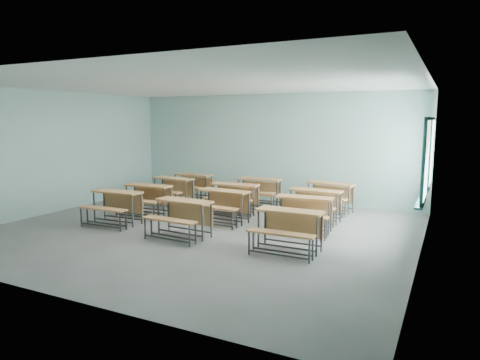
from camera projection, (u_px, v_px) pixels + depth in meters
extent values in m
cube|color=slate|center=(202.00, 230.00, 9.57)|extent=(9.00, 8.00, 0.02)
cube|color=white|center=(200.00, 84.00, 9.11)|extent=(9.00, 8.00, 0.02)
cube|color=#A1CAC2|center=(271.00, 148.00, 12.89)|extent=(9.00, 0.02, 3.20)
cube|color=#A1CAC2|center=(45.00, 184.00, 5.78)|extent=(9.00, 0.02, 3.20)
cube|color=#A1CAC2|center=(56.00, 152.00, 11.32)|extent=(0.02, 8.00, 3.20)
cube|color=#A1CAC2|center=(425.00, 170.00, 7.35)|extent=(0.02, 8.00, 3.20)
cube|color=#1C4E4B|center=(428.00, 185.00, 9.95)|extent=(0.06, 1.20, 0.06)
cube|color=#1C4E4B|center=(433.00, 119.00, 9.73)|extent=(0.06, 1.20, 0.06)
cube|color=#1C4E4B|center=(429.00, 154.00, 9.33)|extent=(0.06, 0.06, 1.60)
cube|color=#1C4E4B|center=(432.00, 151.00, 10.34)|extent=(0.06, 0.06, 1.60)
cube|color=#1C4E4B|center=(431.00, 152.00, 9.84)|extent=(0.04, 0.04, 1.48)
cube|color=#1C4E4B|center=(431.00, 152.00, 9.84)|extent=(0.04, 1.08, 0.04)
cube|color=#1C4E4B|center=(426.00, 188.00, 9.97)|extent=(0.14, 1.28, 0.04)
cube|color=white|center=(432.00, 152.00, 9.83)|extent=(0.01, 1.08, 1.48)
cube|color=#1C4E4B|center=(423.00, 200.00, 8.17)|extent=(0.06, 1.20, 0.06)
cube|color=#1C4E4B|center=(428.00, 119.00, 7.95)|extent=(0.06, 1.20, 0.06)
cube|color=#1C4E4B|center=(423.00, 163.00, 7.56)|extent=(0.06, 0.06, 1.60)
cube|color=#1C4E4B|center=(427.00, 157.00, 8.57)|extent=(0.06, 0.06, 1.60)
cube|color=#1C4E4B|center=(425.00, 160.00, 8.06)|extent=(0.04, 0.04, 1.48)
cube|color=#1C4E4B|center=(425.00, 160.00, 8.06)|extent=(0.04, 1.08, 0.04)
cube|color=#1C4E4B|center=(420.00, 203.00, 8.20)|extent=(0.14, 1.28, 0.04)
cube|color=white|center=(427.00, 160.00, 8.05)|extent=(0.01, 1.08, 1.48)
cube|color=#B17440|center=(117.00, 192.00, 10.08)|extent=(1.25, 0.45, 0.04)
cube|color=#B17440|center=(123.00, 204.00, 10.30)|extent=(1.18, 0.05, 0.43)
cylinder|color=#383A3D|center=(94.00, 207.00, 10.23)|extent=(0.04, 0.04, 0.74)
cylinder|color=#383A3D|center=(132.00, 212.00, 9.75)|extent=(0.04, 0.04, 0.74)
cylinder|color=#383A3D|center=(104.00, 205.00, 10.53)|extent=(0.04, 0.04, 0.74)
cylinder|color=#383A3D|center=(142.00, 209.00, 10.05)|extent=(0.04, 0.04, 0.74)
cube|color=#383A3D|center=(113.00, 220.00, 10.03)|extent=(1.14, 0.06, 0.03)
cube|color=#383A3D|center=(123.00, 217.00, 10.33)|extent=(1.14, 0.06, 0.03)
cube|color=#B17440|center=(103.00, 209.00, 9.68)|extent=(1.25, 0.29, 0.04)
cylinder|color=#383A3D|center=(81.00, 217.00, 9.86)|extent=(0.04, 0.04, 0.43)
cylinder|color=#383A3D|center=(120.00, 222.00, 9.39)|extent=(0.04, 0.04, 0.43)
cylinder|color=#383A3D|center=(87.00, 215.00, 10.04)|extent=(0.04, 0.04, 0.43)
cylinder|color=#383A3D|center=(126.00, 220.00, 9.56)|extent=(0.04, 0.04, 0.43)
cube|color=#383A3D|center=(100.00, 225.00, 9.64)|extent=(1.14, 0.06, 0.03)
cube|color=#383A3D|center=(106.00, 223.00, 9.82)|extent=(1.14, 0.06, 0.03)
cube|color=#B17440|center=(184.00, 201.00, 8.99)|extent=(1.27, 0.49, 0.04)
cube|color=#B17440|center=(190.00, 214.00, 9.20)|extent=(1.18, 0.09, 0.43)
cylinder|color=#383A3D|center=(159.00, 217.00, 9.18)|extent=(0.04, 0.04, 0.74)
cylinder|color=#383A3D|center=(202.00, 224.00, 8.62)|extent=(0.04, 0.04, 0.74)
cylinder|color=#383A3D|center=(168.00, 214.00, 9.47)|extent=(0.04, 0.04, 0.74)
cylinder|color=#383A3D|center=(211.00, 220.00, 8.91)|extent=(0.04, 0.04, 0.74)
cube|color=#383A3D|center=(180.00, 233.00, 8.94)|extent=(1.14, 0.10, 0.03)
cube|color=#383A3D|center=(189.00, 229.00, 9.22)|extent=(1.14, 0.10, 0.03)
cube|color=#B17440|center=(169.00, 220.00, 8.61)|extent=(1.26, 0.33, 0.04)
cylinder|color=#383A3D|center=(145.00, 229.00, 8.84)|extent=(0.04, 0.04, 0.43)
cylinder|color=#383A3D|center=(190.00, 236.00, 8.27)|extent=(0.04, 0.04, 0.43)
cylinder|color=#383A3D|center=(151.00, 227.00, 9.00)|extent=(0.04, 0.04, 0.43)
cylinder|color=#383A3D|center=(196.00, 234.00, 8.44)|extent=(0.04, 0.04, 0.43)
cube|color=#383A3D|center=(167.00, 239.00, 8.57)|extent=(1.14, 0.10, 0.03)
cube|color=#383A3D|center=(173.00, 236.00, 8.74)|extent=(1.14, 0.10, 0.03)
cube|color=#B17440|center=(290.00, 211.00, 8.00)|extent=(1.25, 0.42, 0.04)
cube|color=#B17440|center=(293.00, 225.00, 8.22)|extent=(1.18, 0.03, 0.43)
cylinder|color=#383A3D|center=(258.00, 230.00, 8.16)|extent=(0.04, 0.04, 0.74)
cylinder|color=#383A3D|center=(317.00, 237.00, 7.66)|extent=(0.04, 0.04, 0.74)
cylinder|color=#383A3D|center=(265.00, 226.00, 8.45)|extent=(0.04, 0.04, 0.74)
cylinder|color=#383A3D|center=(322.00, 233.00, 7.96)|extent=(0.04, 0.04, 0.74)
cube|color=#383A3D|center=(286.00, 247.00, 7.95)|extent=(1.14, 0.04, 0.03)
cube|color=#383A3D|center=(292.00, 242.00, 8.24)|extent=(1.14, 0.04, 0.03)
cube|color=#B17440|center=(280.00, 233.00, 7.60)|extent=(1.25, 0.27, 0.04)
cylinder|color=#383A3D|center=(249.00, 243.00, 7.80)|extent=(0.04, 0.04, 0.43)
cylinder|color=#383A3D|center=(309.00, 252.00, 7.30)|extent=(0.04, 0.04, 0.43)
cylinder|color=#383A3D|center=(253.00, 241.00, 7.97)|extent=(0.04, 0.04, 0.43)
cylinder|color=#383A3D|center=(313.00, 249.00, 7.48)|extent=(0.04, 0.04, 0.43)
cube|color=#383A3D|center=(278.00, 255.00, 7.57)|extent=(1.14, 0.04, 0.03)
cube|color=#383A3D|center=(282.00, 252.00, 7.74)|extent=(1.14, 0.04, 0.03)
cube|color=#B17440|center=(148.00, 186.00, 11.03)|extent=(1.26, 0.47, 0.04)
cube|color=#B17440|center=(153.00, 196.00, 11.25)|extent=(1.18, 0.08, 0.43)
cylinder|color=#383A3D|center=(127.00, 200.00, 11.16)|extent=(0.04, 0.04, 0.74)
cylinder|color=#383A3D|center=(164.00, 203.00, 10.71)|extent=(0.04, 0.04, 0.74)
cylinder|color=#383A3D|center=(135.00, 198.00, 11.46)|extent=(0.04, 0.04, 0.74)
cylinder|color=#383A3D|center=(171.00, 201.00, 11.01)|extent=(0.04, 0.04, 0.74)
cube|color=#383A3D|center=(145.00, 212.00, 10.97)|extent=(1.14, 0.09, 0.03)
cube|color=#383A3D|center=(153.00, 209.00, 11.27)|extent=(1.14, 0.09, 0.03)
cube|color=#B17440|center=(137.00, 201.00, 10.62)|extent=(1.25, 0.32, 0.04)
cylinder|color=#383A3D|center=(116.00, 209.00, 10.79)|extent=(0.04, 0.04, 0.43)
cylinder|color=#383A3D|center=(154.00, 213.00, 10.34)|extent=(0.04, 0.04, 0.43)
cylinder|color=#383A3D|center=(121.00, 207.00, 10.97)|extent=(0.04, 0.04, 0.43)
cylinder|color=#383A3D|center=(159.00, 211.00, 10.52)|extent=(0.04, 0.04, 0.43)
cube|color=#383A3D|center=(135.00, 216.00, 10.58)|extent=(1.14, 0.09, 0.03)
cube|color=#383A3D|center=(140.00, 214.00, 10.76)|extent=(1.14, 0.09, 0.03)
cube|color=#B17440|center=(224.00, 191.00, 10.22)|extent=(1.27, 0.49, 0.04)
cube|color=#B17440|center=(229.00, 202.00, 10.43)|extent=(1.18, 0.09, 0.43)
cylinder|color=#383A3D|center=(201.00, 206.00, 10.42)|extent=(0.04, 0.04, 0.74)
cylinder|color=#383A3D|center=(242.00, 211.00, 9.86)|extent=(0.04, 0.04, 0.74)
cylinder|color=#383A3D|center=(209.00, 203.00, 10.70)|extent=(0.04, 0.04, 0.74)
cylinder|color=#383A3D|center=(249.00, 208.00, 10.14)|extent=(0.04, 0.04, 0.74)
cube|color=#383A3D|center=(221.00, 219.00, 10.18)|extent=(1.14, 0.10, 0.03)
cube|color=#383A3D|center=(228.00, 216.00, 10.46)|extent=(1.14, 0.10, 0.03)
cube|color=#B17440|center=(213.00, 207.00, 9.84)|extent=(1.26, 0.33, 0.04)
cylinder|color=#383A3D|center=(191.00, 215.00, 10.07)|extent=(0.04, 0.04, 0.43)
cylinder|color=#383A3D|center=(232.00, 221.00, 9.51)|extent=(0.04, 0.04, 0.43)
cylinder|color=#383A3D|center=(196.00, 214.00, 10.24)|extent=(0.04, 0.04, 0.43)
cylinder|color=#383A3D|center=(237.00, 219.00, 9.68)|extent=(0.04, 0.04, 0.43)
cube|color=#383A3D|center=(211.00, 224.00, 9.81)|extent=(1.14, 0.10, 0.03)
cube|color=#383A3D|center=(216.00, 222.00, 9.98)|extent=(1.14, 0.10, 0.03)
cube|color=#B17440|center=(304.00, 198.00, 9.36)|extent=(1.28, 0.53, 0.04)
cube|color=#B17440|center=(306.00, 210.00, 9.58)|extent=(1.18, 0.13, 0.43)
cylinder|color=#383A3D|center=(277.00, 214.00, 9.47)|extent=(0.04, 0.04, 0.74)
cylinder|color=#383A3D|center=(329.00, 219.00, 9.06)|extent=(0.04, 0.04, 0.74)
cylinder|color=#383A3D|center=(281.00, 211.00, 9.77)|extent=(0.04, 0.04, 0.74)
cylinder|color=#383A3D|center=(331.00, 215.00, 9.37)|extent=(0.04, 0.04, 0.74)
cube|color=#383A3D|center=(302.00, 228.00, 9.30)|extent=(1.14, 0.14, 0.03)
cube|color=#383A3D|center=(305.00, 225.00, 9.61)|extent=(1.14, 0.14, 0.03)
cube|color=#B17440|center=(299.00, 216.00, 8.95)|extent=(1.26, 0.37, 0.04)
cylinder|color=#383A3D|center=(271.00, 226.00, 9.09)|extent=(0.04, 0.04, 0.43)
cylinder|color=#383A3D|center=(325.00, 231.00, 8.69)|extent=(0.04, 0.04, 0.43)
cylinder|color=#383A3D|center=(274.00, 223.00, 9.27)|extent=(0.04, 0.04, 0.43)
cylinder|color=#383A3D|center=(327.00, 228.00, 8.87)|extent=(0.04, 0.04, 0.43)
cube|color=#383A3D|center=(297.00, 234.00, 8.91)|extent=(1.14, 0.14, 0.03)
cube|color=#383A3D|center=(300.00, 232.00, 9.09)|extent=(1.14, 0.14, 0.03)
cube|color=#B17440|center=(173.00, 178.00, 12.35)|extent=(1.27, 0.52, 0.04)
cube|color=#B17440|center=(178.00, 188.00, 12.56)|extent=(1.18, 0.12, 0.43)
cylinder|color=#383A3D|center=(155.00, 191.00, 12.56)|extent=(0.04, 0.04, 0.74)
cylinder|color=#383A3D|center=(186.00, 194.00, 11.98)|extent=(0.04, 0.04, 0.74)
cylinder|color=#383A3D|center=(163.00, 189.00, 12.84)|extent=(0.04, 0.04, 0.74)
cylinder|color=#383A3D|center=(193.00, 193.00, 12.26)|extent=(0.04, 0.04, 0.74)
cube|color=#383A3D|center=(170.00, 202.00, 12.31)|extent=(1.14, 0.13, 0.03)
cube|color=#383A3D|center=(178.00, 200.00, 12.59)|extent=(1.14, 0.13, 0.03)
cube|color=#B17440|center=(162.00, 191.00, 11.98)|extent=(1.26, 0.36, 0.04)
cylinder|color=#383A3D|center=(145.00, 198.00, 12.22)|extent=(0.04, 0.04, 0.43)
cylinder|color=#383A3D|center=(176.00, 202.00, 11.63)|extent=(0.04, 0.04, 0.43)
cylinder|color=#383A3D|center=(150.00, 197.00, 12.39)|extent=(0.04, 0.04, 0.43)
cylinder|color=#383A3D|center=(180.00, 201.00, 11.80)|extent=(0.04, 0.04, 0.43)
cube|color=#383A3D|center=(160.00, 205.00, 11.95)|extent=(1.14, 0.13, 0.03)
cube|color=#383A3D|center=(165.00, 204.00, 12.11)|extent=(1.14, 0.13, 0.03)
cube|color=#B17440|center=(235.00, 185.00, 11.21)|extent=(1.27, 0.51, 0.04)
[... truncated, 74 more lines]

